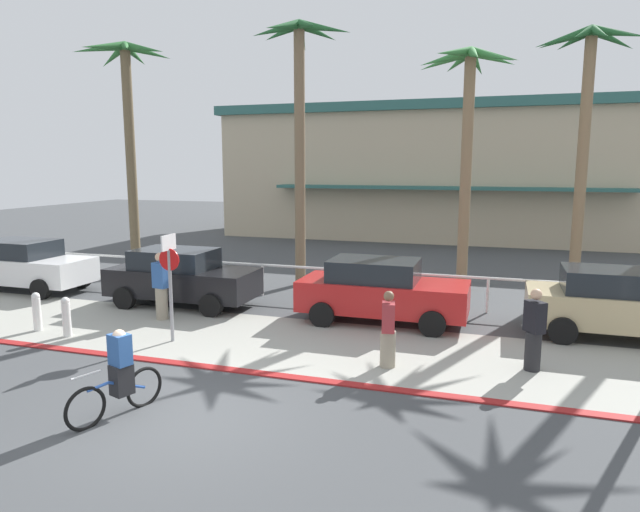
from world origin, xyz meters
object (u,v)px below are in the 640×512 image
at_px(pedestrian_0, 534,333).
at_px(bollard_3, 37,311).
at_px(palm_tree_1, 299,94).
at_px(car_red_2, 381,290).
at_px(pedestrian_2, 161,289).
at_px(palm_tree_0, 127,105).
at_px(cyclist_blue_0, 119,375).
at_px(car_black_1, 181,277).
at_px(car_tan_3, 621,304).
at_px(car_white_0, 25,265).
at_px(stop_sign_bike_lane, 170,272).
at_px(pedestrian_1, 388,333).
at_px(palm_tree_3, 587,90).
at_px(bollard_0, 66,317).
at_px(palm_tree_2, 468,103).

bearing_deg(pedestrian_0, bollard_3, -175.68).
bearing_deg(palm_tree_1, car_red_2, -46.16).
relative_size(bollard_3, pedestrian_2, 0.54).
height_order(palm_tree_0, pedestrian_0, palm_tree_0).
bearing_deg(cyclist_blue_0, car_black_1, 113.86).
height_order(car_black_1, pedestrian_0, pedestrian_0).
relative_size(car_tan_3, cyclist_blue_0, 2.53).
bearing_deg(car_white_0, stop_sign_bike_lane, -23.16).
relative_size(palm_tree_0, pedestrian_1, 5.27).
distance_m(stop_sign_bike_lane, car_black_1, 3.62).
height_order(stop_sign_bike_lane, pedestrian_2, stop_sign_bike_lane).
bearing_deg(palm_tree_3, pedestrian_2, -145.91).
height_order(car_white_0, pedestrian_1, car_white_0).
xyz_separation_m(bollard_0, cyclist_blue_0, (3.99, -3.22, 0.18)).
distance_m(palm_tree_2, car_red_2, 7.30).
height_order(car_tan_3, pedestrian_1, car_tan_3).
bearing_deg(palm_tree_3, car_tan_3, -85.78).
distance_m(palm_tree_1, car_black_1, 7.20).
height_order(stop_sign_bike_lane, palm_tree_0, palm_tree_0).
bearing_deg(palm_tree_1, cyclist_blue_0, -86.51).
xyz_separation_m(car_black_1, car_tan_3, (11.78, 0.39, 0.00)).
bearing_deg(palm_tree_1, car_tan_3, -20.09).
bearing_deg(car_red_2, bollard_0, -152.55).
relative_size(palm_tree_1, palm_tree_2, 1.13).
height_order(bollard_0, pedestrian_1, pedestrian_1).
distance_m(car_tan_3, pedestrian_1, 6.13).
xyz_separation_m(car_white_0, cyclist_blue_0, (9.05, -6.98, -0.18)).
bearing_deg(car_black_1, car_red_2, 0.40).
xyz_separation_m(palm_tree_1, car_black_1, (-2.36, -3.84, -5.62)).
distance_m(palm_tree_1, car_red_2, 7.70).
bearing_deg(car_red_2, palm_tree_3, 47.74).
distance_m(palm_tree_3, pedestrian_0, 10.35).
bearing_deg(bollard_3, stop_sign_bike_lane, 4.62).
bearing_deg(car_tan_3, bollard_0, -162.66).
xyz_separation_m(stop_sign_bike_lane, palm_tree_3, (9.72, 9.06, 4.82)).
relative_size(bollard_3, car_white_0, 0.23).
distance_m(bollard_3, pedestrian_0, 11.77).
distance_m(car_black_1, cyclist_blue_0, 7.45).
xyz_separation_m(car_black_1, pedestrian_0, (9.68, -2.53, -0.08)).
bearing_deg(car_white_0, bollard_3, -42.02).
bearing_deg(bollard_0, palm_tree_0, 114.41).
relative_size(palm_tree_0, cyclist_blue_0, 4.90).
bearing_deg(palm_tree_0, car_white_0, -116.77).
xyz_separation_m(palm_tree_2, palm_tree_3, (3.60, 1.12, 0.39)).
xyz_separation_m(palm_tree_3, pedestrian_2, (-11.05, -7.48, -5.63)).
relative_size(palm_tree_1, pedestrian_2, 4.79).
distance_m(bollard_0, pedestrian_1, 7.83).
relative_size(palm_tree_3, pedestrian_2, 4.60).
xyz_separation_m(bollard_3, car_black_1, (2.05, 3.42, 0.35)).
distance_m(bollard_0, car_tan_3, 13.38).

